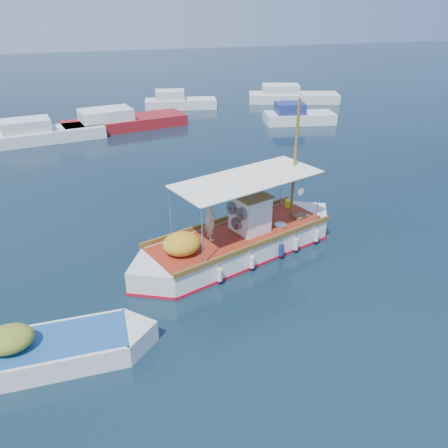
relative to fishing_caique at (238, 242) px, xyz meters
name	(u,v)px	position (x,y,z in m)	size (l,w,h in m)	color
ground	(254,260)	(0.40, -0.69, -0.51)	(160.00, 160.00, 0.00)	black
fishing_caique	(238,242)	(0.00, 0.00, 0.00)	(8.94, 4.57, 5.74)	white
dinghy	(43,353)	(-6.88, -3.80, -0.20)	(6.08, 1.81, 1.48)	white
bg_boat_nw	(42,134)	(-7.89, 18.37, -0.01)	(8.05, 3.54, 1.80)	silver
bg_boat_n	(121,122)	(-2.35, 20.00, -0.01)	(9.54, 4.45, 1.80)	maroon
bg_boat_ne	(297,117)	(11.13, 17.54, -0.01)	(5.75, 3.20, 1.80)	silver
bg_boat_e	(291,97)	(14.17, 25.15, -0.01)	(8.84, 5.11, 1.80)	silver
bg_boat_far_n	(179,103)	(3.32, 25.68, -0.01)	(6.56, 3.09, 1.80)	silver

